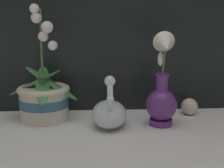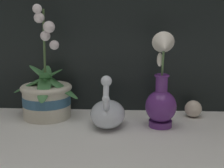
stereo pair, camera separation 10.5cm
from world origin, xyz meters
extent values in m
plane|color=silver|center=(0.00, 0.00, 0.00)|extent=(2.80, 2.80, 0.00)
cylinder|color=beige|center=(-0.23, 0.18, 0.06)|extent=(0.17, 0.17, 0.12)
cylinder|color=#386689|center=(-0.23, 0.18, 0.06)|extent=(0.17, 0.17, 0.03)
torus|color=beige|center=(-0.23, 0.18, 0.11)|extent=(0.18, 0.18, 0.02)
cylinder|color=#4C6B3D|center=(-0.23, 0.18, 0.25)|extent=(0.01, 0.02, 0.26)
ellipsoid|color=#427F47|center=(-0.20, 0.17, 0.13)|extent=(0.20, 0.10, 0.12)
ellipsoid|color=#427F47|center=(-0.24, 0.21, 0.13)|extent=(0.08, 0.21, 0.10)
ellipsoid|color=#427F47|center=(-0.26, 0.18, 0.13)|extent=(0.19, 0.06, 0.10)
ellipsoid|color=#427F47|center=(-0.23, 0.15, 0.13)|extent=(0.07, 0.18, 0.11)
sphere|color=white|center=(-0.25, 0.17, 0.38)|extent=(0.03, 0.03, 0.03)
sphere|color=white|center=(-0.24, 0.17, 0.35)|extent=(0.04, 0.04, 0.04)
sphere|color=white|center=(-0.21, 0.15, 0.32)|extent=(0.04, 0.04, 0.04)
sphere|color=white|center=(-0.22, 0.16, 0.29)|extent=(0.03, 0.03, 0.03)
sphere|color=white|center=(-0.19, 0.15, 0.26)|extent=(0.03, 0.03, 0.03)
ellipsoid|color=silver|center=(-0.01, 0.09, 0.04)|extent=(0.11, 0.16, 0.09)
cone|color=silver|center=(-0.01, 0.15, 0.06)|extent=(0.06, 0.07, 0.07)
cylinder|color=silver|center=(-0.01, 0.03, 0.09)|extent=(0.02, 0.05, 0.06)
sphere|color=silver|center=(-0.01, 0.01, 0.12)|extent=(0.02, 0.02, 0.02)
cylinder|color=silver|center=(-0.01, 0.02, 0.14)|extent=(0.02, 0.04, 0.06)
sphere|color=silver|center=(-0.01, 0.03, 0.16)|extent=(0.03, 0.03, 0.03)
cylinder|color=#602D7F|center=(0.17, 0.10, 0.01)|extent=(0.08, 0.08, 0.02)
ellipsoid|color=#602D7F|center=(0.17, 0.10, 0.07)|extent=(0.10, 0.10, 0.11)
cylinder|color=#602D7F|center=(0.17, 0.10, 0.14)|extent=(0.04, 0.04, 0.05)
torus|color=#602D7F|center=(0.17, 0.10, 0.17)|extent=(0.05, 0.05, 0.01)
cylinder|color=#567A47|center=(0.17, 0.09, 0.21)|extent=(0.01, 0.03, 0.08)
cone|color=white|center=(0.17, 0.07, 0.27)|extent=(0.07, 0.08, 0.08)
ellipsoid|color=white|center=(0.16, 0.09, 0.22)|extent=(0.02, 0.02, 0.04)
sphere|color=beige|center=(0.29, 0.21, 0.03)|extent=(0.06, 0.06, 0.06)
camera|label=1|loc=(-0.05, -0.89, 0.36)|focal=50.00mm
camera|label=2|loc=(0.06, -0.89, 0.36)|focal=50.00mm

